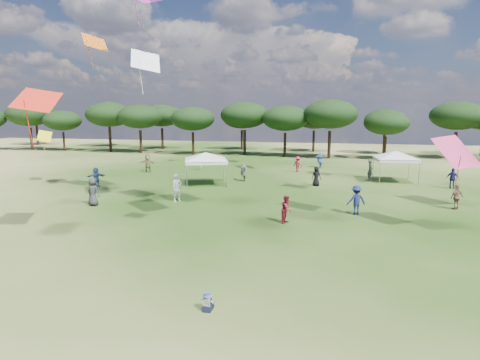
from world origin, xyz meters
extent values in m
plane|color=#2E4D17|center=(0.00, 0.00, 0.00)|extent=(140.00, 140.00, 0.00)
cylinder|color=black|center=(-42.82, 45.10, 1.76)|extent=(0.40, 0.40, 3.51)
ellipsoid|color=black|center=(-42.82, 45.10, 5.62)|extent=(6.82, 6.82, 3.68)
cylinder|color=black|center=(-36.96, 45.10, 1.46)|extent=(0.33, 0.33, 2.92)
ellipsoid|color=black|center=(-36.96, 45.10, 4.67)|extent=(5.67, 5.67, 3.06)
cylinder|color=black|center=(-29.06, 45.29, 1.75)|extent=(0.40, 0.40, 3.49)
ellipsoid|color=black|center=(-29.06, 45.29, 5.59)|extent=(6.79, 6.79, 3.66)
cylinder|color=black|center=(-23.92, 45.02, 1.66)|extent=(0.38, 0.38, 3.32)
ellipsoid|color=black|center=(-23.92, 45.02, 5.31)|extent=(6.44, 6.44, 3.47)
cylinder|color=black|center=(-15.51, 44.30, 1.57)|extent=(0.36, 0.36, 3.14)
ellipsoid|color=black|center=(-15.51, 44.30, 5.03)|extent=(6.11, 6.11, 3.29)
cylinder|color=black|center=(-8.39, 45.81, 1.73)|extent=(0.40, 0.40, 3.46)
ellipsoid|color=black|center=(-8.39, 45.81, 5.54)|extent=(6.73, 6.73, 3.63)
cylinder|color=black|center=(-2.58, 44.63, 1.61)|extent=(0.37, 0.37, 3.21)
ellipsoid|color=black|center=(-2.58, 44.63, 5.14)|extent=(6.24, 6.24, 3.36)
cylinder|color=black|center=(3.26, 44.18, 1.78)|extent=(0.41, 0.41, 3.56)
ellipsoid|color=black|center=(3.26, 44.18, 5.69)|extent=(6.91, 6.91, 3.73)
cylinder|color=black|center=(10.19, 44.51, 1.44)|extent=(0.33, 0.33, 2.88)
ellipsoid|color=black|center=(10.19, 44.51, 4.61)|extent=(5.60, 5.60, 3.02)
cylinder|color=black|center=(18.96, 46.98, 1.72)|extent=(0.39, 0.39, 3.44)
ellipsoid|color=black|center=(18.96, 46.98, 5.51)|extent=(6.69, 6.69, 3.60)
cylinder|color=black|center=(-48.93, 53.79, 1.78)|extent=(0.41, 0.41, 3.56)
ellipsoid|color=black|center=(-48.93, 53.79, 5.70)|extent=(6.92, 6.92, 3.73)
cylinder|color=black|center=(-34.09, 53.56, 1.81)|extent=(0.41, 0.41, 3.62)
ellipsoid|color=black|center=(-34.09, 53.56, 5.80)|extent=(7.03, 7.03, 3.79)
cylinder|color=black|center=(-23.40, 51.57, 1.68)|extent=(0.39, 0.39, 3.37)
ellipsoid|color=black|center=(-23.40, 51.57, 5.39)|extent=(6.54, 6.54, 3.53)
cylinder|color=black|center=(-10.52, 53.31, 1.56)|extent=(0.36, 0.36, 3.11)
ellipsoid|color=black|center=(-10.52, 53.31, 4.98)|extent=(6.05, 6.05, 3.26)
cylinder|color=black|center=(0.83, 52.52, 1.60)|extent=(0.37, 0.37, 3.20)
ellipsoid|color=black|center=(0.83, 52.52, 5.12)|extent=(6.21, 6.21, 3.35)
cylinder|color=black|center=(10.82, 51.34, 1.50)|extent=(0.34, 0.34, 2.99)
ellipsoid|color=black|center=(10.82, 51.34, 4.79)|extent=(5.81, 5.81, 3.13)
cylinder|color=gray|center=(-7.33, 20.04, 1.01)|extent=(0.06, 0.06, 2.02)
cylinder|color=gray|center=(-4.35, 21.15, 1.01)|extent=(0.06, 0.06, 2.02)
cylinder|color=gray|center=(-8.44, 23.01, 1.01)|extent=(0.06, 0.06, 2.02)
cylinder|color=gray|center=(-5.47, 24.13, 1.01)|extent=(0.06, 0.06, 2.02)
cube|color=silver|center=(-6.40, 22.08, 1.97)|extent=(4.30, 4.30, 0.25)
pyramid|color=silver|center=(-6.40, 22.08, 2.69)|extent=(6.36, 6.36, 0.60)
cylinder|color=gray|center=(7.65, 25.45, 1.00)|extent=(0.06, 0.06, 2.00)
cylinder|color=gray|center=(10.74, 25.72, 1.00)|extent=(0.06, 0.06, 2.00)
cylinder|color=gray|center=(7.38, 28.54, 1.00)|extent=(0.06, 0.06, 2.00)
cylinder|color=gray|center=(10.47, 28.81, 1.00)|extent=(0.06, 0.06, 2.00)
cube|color=silver|center=(9.06, 27.13, 1.95)|extent=(3.53, 3.53, 0.25)
pyramid|color=silver|center=(9.06, 27.13, 2.68)|extent=(6.62, 6.62, 0.60)
cube|color=black|center=(0.28, 1.55, 0.10)|extent=(0.25, 0.25, 0.19)
cube|color=black|center=(0.20, 1.73, 0.05)|extent=(0.09, 0.23, 0.10)
cube|color=black|center=(0.37, 1.73, 0.05)|extent=(0.09, 0.23, 0.10)
cube|color=white|center=(0.28, 1.55, 0.30)|extent=(0.24, 0.17, 0.25)
cylinder|color=white|center=(0.13, 1.62, 0.30)|extent=(0.08, 0.24, 0.15)
cylinder|color=white|center=(0.44, 1.62, 0.30)|extent=(0.08, 0.24, 0.15)
sphere|color=#E0B293|center=(0.28, 1.55, 0.47)|extent=(0.17, 0.17, 0.17)
cone|color=#555EC8|center=(0.28, 1.55, 0.51)|extent=(0.28, 0.28, 0.03)
cylinder|color=#555EC8|center=(0.28, 1.55, 0.55)|extent=(0.19, 0.19, 0.07)
imported|color=#A51B38|center=(0.39, 30.88, 0.79)|extent=(1.18, 1.05, 1.58)
imported|color=navy|center=(13.02, 24.73, 0.82)|extent=(1.02, 0.85, 1.63)
imported|color=#4B4A4F|center=(-3.74, 24.38, 0.78)|extent=(1.28, 1.97, 1.56)
imported|color=olive|center=(-14.22, 27.33, 0.90)|extent=(1.74, 0.77, 1.81)
imported|color=#2E2E33|center=(-11.12, 13.15, 0.90)|extent=(1.00, 0.78, 1.81)
imported|color=navy|center=(2.42, 34.80, 0.82)|extent=(1.57, 1.99, 1.64)
imported|color=maroon|center=(1.48, 11.90, 0.77)|extent=(0.75, 0.87, 1.53)
imported|color=navy|center=(-14.71, 19.07, 0.80)|extent=(1.44, 1.31, 1.60)
imported|color=#2C2D31|center=(7.01, 27.14, 0.93)|extent=(0.50, 0.71, 1.85)
imported|color=#835D47|center=(11.33, 17.32, 0.78)|extent=(0.97, 0.81, 1.56)
imported|color=black|center=(2.55, 23.53, 0.80)|extent=(0.91, 0.76, 1.59)
imported|color=#151D4C|center=(5.23, 14.67, 0.87)|extent=(1.28, 1.03, 1.74)
imported|color=white|center=(-9.69, 29.94, 0.84)|extent=(0.83, 0.95, 1.68)
imported|color=silver|center=(-6.36, 15.62, 0.92)|extent=(0.77, 0.79, 1.84)
plane|color=red|center=(-8.82, 6.04, 6.48)|extent=(2.51, 2.59, 1.22)
plane|color=white|center=(-7.22, 13.37, 8.96)|extent=(2.56, 2.77, 1.65)
plane|color=#D6356E|center=(9.60, 12.06, 4.06)|extent=(2.68, 2.32, 1.57)
plane|color=yellow|center=(-19.38, 19.31, 4.00)|extent=(1.50, 1.68, 1.08)
plane|color=orange|center=(-11.76, 15.35, 10.50)|extent=(2.38, 2.71, 1.46)
camera|label=1|loc=(3.82, -9.24, 5.96)|focal=30.00mm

